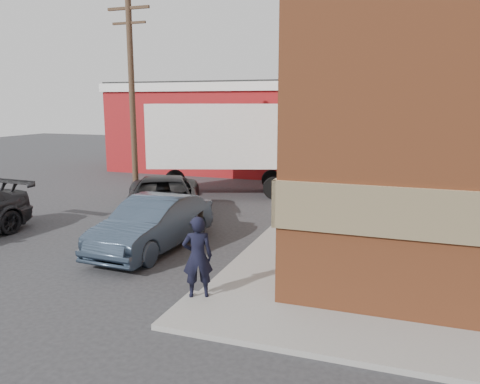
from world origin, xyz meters
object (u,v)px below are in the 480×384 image
Objects in this scene: suv_a at (163,201)px; sedan at (153,224)px; warehouse at (245,126)px; utility_pole at (132,94)px; box_truck at (239,143)px; man at (198,257)px.

sedan is at bearing -93.29° from suv_a.
warehouse is 1.81× the size of utility_pole.
utility_pole is 5.38m from box_truck.
man is 0.31× the size of suv_a.
suv_a is (-1.22, 2.85, 0.04)m from sedan.
box_truck is (-3.28, 12.01, 1.44)m from man.
warehouse reaches higher than box_truck.
warehouse reaches higher than man.
sedan is 9.20m from box_truck.
sedan is (2.98, -17.27, -2.02)m from warehouse.
warehouse is 21.14m from man.
warehouse is 2.71× the size of suv_a.
suv_a is at bearing -115.52° from box_truck.
suv_a is (3.25, -3.42, -3.91)m from utility_pole.
suv_a is 0.66× the size of box_truck.
suv_a reaches higher than sedan.
warehouse reaches higher than suv_a.
man is 0.20× the size of box_truck.
utility_pole is 0.99× the size of box_truck.
utility_pole is 6.13m from suv_a.
suv_a is at bearing -46.45° from utility_pole.
warehouse is 8.89× the size of man.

